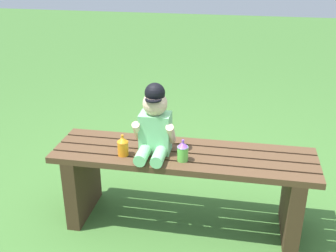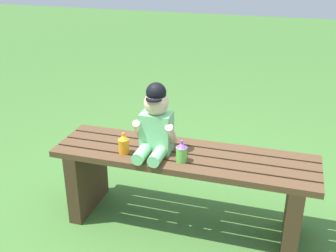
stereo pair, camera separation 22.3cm
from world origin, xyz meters
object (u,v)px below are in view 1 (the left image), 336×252
park_bench (183,177)px  sippy_cup_right (183,151)px  sippy_cup_left (123,146)px  child_figure (155,124)px

park_bench → sippy_cup_right: (0.01, -0.09, 0.22)m
park_bench → sippy_cup_left: size_ratio=11.98×
park_bench → child_figure: size_ratio=3.67×
park_bench → sippy_cup_right: size_ratio=11.98×
park_bench → sippy_cup_left: 0.40m
park_bench → child_figure: bearing=-170.3°
sippy_cup_right → sippy_cup_left: bearing=180.0°
sippy_cup_right → child_figure: bearing=159.1°
sippy_cup_left → sippy_cup_right: (0.34, 0.00, 0.00)m
sippy_cup_right → park_bench: bearing=95.9°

